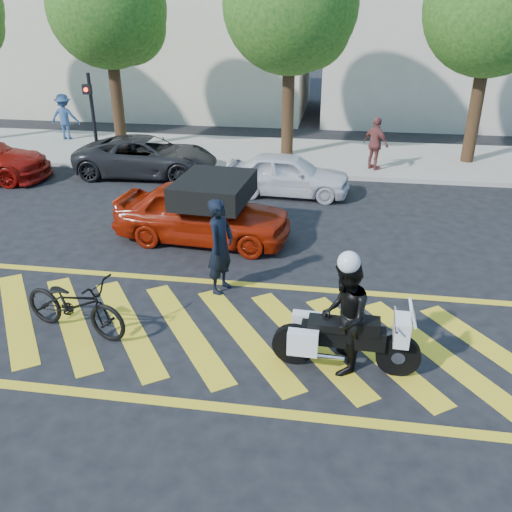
# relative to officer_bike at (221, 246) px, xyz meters

# --- Properties ---
(ground) EXTENTS (90.00, 90.00, 0.00)m
(ground) POSITION_rel_officer_bike_xyz_m (0.27, -1.59, -0.99)
(ground) COLOR black
(ground) RESTS_ON ground
(sidewalk) EXTENTS (60.00, 5.00, 0.15)m
(sidewalk) POSITION_rel_officer_bike_xyz_m (0.27, 10.41, -0.91)
(sidewalk) COLOR #9E998E
(sidewalk) RESTS_ON ground
(crosswalk) EXTENTS (12.33, 4.00, 0.01)m
(crosswalk) POSITION_rel_officer_bike_xyz_m (0.23, -1.59, -0.98)
(crosswalk) COLOR yellow
(crosswalk) RESTS_ON ground
(building_left) EXTENTS (16.00, 8.00, 10.00)m
(building_left) POSITION_rel_officer_bike_xyz_m (-7.73, 19.41, 4.01)
(building_left) COLOR beige
(building_left) RESTS_ON ground
(tree_left) EXTENTS (4.20, 4.20, 7.26)m
(tree_left) POSITION_rel_officer_bike_xyz_m (-6.10, 10.47, 4.01)
(tree_left) COLOR black
(tree_left) RESTS_ON ground
(tree_center) EXTENTS (4.60, 4.60, 7.56)m
(tree_center) POSITION_rel_officer_bike_xyz_m (0.40, 10.47, 4.11)
(tree_center) COLOR black
(tree_center) RESTS_ON ground
(tree_right) EXTENTS (4.40, 4.40, 7.41)m
(tree_right) POSITION_rel_officer_bike_xyz_m (6.90, 10.47, 4.06)
(tree_right) COLOR black
(tree_right) RESTS_ON ground
(signal_pole) EXTENTS (0.28, 0.43, 3.20)m
(signal_pole) POSITION_rel_officer_bike_xyz_m (-6.23, 8.14, 0.93)
(signal_pole) COLOR black
(signal_pole) RESTS_ON ground
(officer_bike) EXTENTS (0.65, 0.82, 1.97)m
(officer_bike) POSITION_rel_officer_bike_xyz_m (0.00, 0.00, 0.00)
(officer_bike) COLOR black
(officer_bike) RESTS_ON ground
(bicycle) EXTENTS (2.25, 1.26, 1.12)m
(bicycle) POSITION_rel_officer_bike_xyz_m (-2.24, -1.89, -0.43)
(bicycle) COLOR black
(bicycle) RESTS_ON ground
(police_motorcycle) EXTENTS (2.37, 0.76, 1.04)m
(police_motorcycle) POSITION_rel_officer_bike_xyz_m (2.47, -2.25, -0.42)
(police_motorcycle) COLOR black
(police_motorcycle) RESTS_ON ground
(officer_moto) EXTENTS (0.76, 0.96, 1.92)m
(officer_moto) POSITION_rel_officer_bike_xyz_m (2.46, -2.25, -0.03)
(officer_moto) COLOR black
(officer_moto) RESTS_ON ground
(red_convertible) EXTENTS (4.42, 2.07, 1.46)m
(red_convertible) POSITION_rel_officer_bike_xyz_m (-0.97, 2.43, -0.26)
(red_convertible) COLOR #961A06
(red_convertible) RESTS_ON ground
(parked_mid_left) EXTENTS (4.77, 2.34, 1.30)m
(parked_mid_left) POSITION_rel_officer_bike_xyz_m (-4.15, 7.46, -0.33)
(parked_mid_left) COLOR black
(parked_mid_left) RESTS_ON ground
(parked_mid_right) EXTENTS (3.82, 1.70, 1.28)m
(parked_mid_right) POSITION_rel_officer_bike_xyz_m (0.73, 6.21, -0.35)
(parked_mid_right) COLOR silver
(parked_mid_right) RESTS_ON ground
(pedestrian_left) EXTENTS (1.24, 0.81, 1.81)m
(pedestrian_left) POSITION_rel_officer_bike_xyz_m (-8.99, 11.40, 0.07)
(pedestrian_left) COLOR #2E4F7F
(pedestrian_left) RESTS_ON sidewalk
(pedestrian_right) EXTENTS (1.04, 1.02, 1.76)m
(pedestrian_right) POSITION_rel_officer_bike_xyz_m (3.41, 8.84, 0.04)
(pedestrian_right) COLOR brown
(pedestrian_right) RESTS_ON sidewalk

